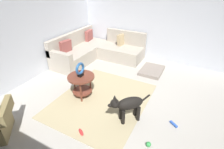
{
  "coord_description": "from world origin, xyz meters",
  "views": [
    {
      "loc": [
        -2.48,
        -0.94,
        2.46
      ],
      "look_at": [
        0.45,
        0.6,
        0.55
      ],
      "focal_mm": 27.41,
      "sensor_mm": 36.0,
      "label": 1
    }
  ],
  "objects": [
    {
      "name": "side_table",
      "position": [
        0.08,
        1.19,
        0.42
      ],
      "size": [
        0.6,
        0.6,
        0.54
      ],
      "color": "brown",
      "rests_on": "ground_plane"
    },
    {
      "name": "area_rug",
      "position": [
        0.15,
        0.7,
        0.01
      ],
      "size": [
        2.3,
        1.9,
        0.01
      ],
      "primitive_type": "cube",
      "color": "tan",
      "rests_on": "ground_plane"
    },
    {
      "name": "dog_toy_bone",
      "position": [
        -0.85,
        0.55,
        0.03
      ],
      "size": [
        0.15,
        0.18,
        0.06
      ],
      "primitive_type": "ellipsoid",
      "rotation": [
        0.0,
        0.0,
        1.0
      ],
      "color": "red",
      "rests_on": "ground_plane"
    },
    {
      "name": "dog_toy_ball",
      "position": [
        -0.54,
        -0.61,
        0.04
      ],
      "size": [
        0.08,
        0.08,
        0.08
      ],
      "primitive_type": "sphere",
      "color": "green",
      "rests_on": "ground_plane"
    },
    {
      "name": "dog_bed_mat",
      "position": [
        1.98,
        0.08,
        0.04
      ],
      "size": [
        0.8,
        0.6,
        0.09
      ],
      "primitive_type": "cube",
      "color": "gray",
      "rests_on": "ground_plane"
    },
    {
      "name": "dog_toy_rope",
      "position": [
        0.14,
        -0.89,
        0.03
      ],
      "size": [
        0.13,
        0.17,
        0.05
      ],
      "primitive_type": "cylinder",
      "rotation": [
        0.0,
        1.57,
        0.98
      ],
      "color": "blue",
      "rests_on": "ground_plane"
    },
    {
      "name": "wall_back",
      "position": [
        0.0,
        2.94,
        1.35
      ],
      "size": [
        6.0,
        0.12,
        2.7
      ],
      "primitive_type": "cube",
      "color": "silver",
      "rests_on": "ground_plane"
    },
    {
      "name": "sectional_couch",
      "position": [
        1.99,
        2.01,
        0.29
      ],
      "size": [
        2.2,
        2.25,
        0.88
      ],
      "color": "#B2A899",
      "rests_on": "ground_plane"
    },
    {
      "name": "ground_plane",
      "position": [
        0.0,
        0.0,
        -0.05
      ],
      "size": [
        6.0,
        6.0,
        0.1
      ],
      "primitive_type": "cube",
      "color": "#B7B2A8"
    },
    {
      "name": "wall_right",
      "position": [
        2.94,
        0.0,
        1.35
      ],
      "size": [
        0.12,
        6.0,
        2.7
      ],
      "primitive_type": "cube",
      "color": "silver",
      "rests_on": "ground_plane"
    },
    {
      "name": "dog",
      "position": [
        -0.15,
        -0.05,
        0.38
      ],
      "size": [
        0.64,
        0.63,
        0.63
      ],
      "rotation": [
        0.0,
        0.0,
        0.8
      ],
      "color": "black",
      "rests_on": "ground_plane"
    },
    {
      "name": "torus_sculpture",
      "position": [
        0.08,
        1.19,
        0.71
      ],
      "size": [
        0.28,
        0.08,
        0.33
      ],
      "color": "black",
      "rests_on": "side_table"
    }
  ]
}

